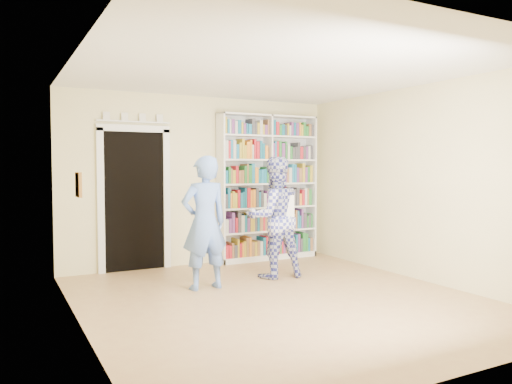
% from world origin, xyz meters
% --- Properties ---
extents(floor, '(5.00, 5.00, 0.00)m').
position_xyz_m(floor, '(0.00, 0.00, 0.00)').
color(floor, '#A67750').
rests_on(floor, ground).
extents(ceiling, '(5.00, 5.00, 0.00)m').
position_xyz_m(ceiling, '(0.00, 0.00, 2.70)').
color(ceiling, white).
rests_on(ceiling, wall_back).
extents(wall_back, '(4.50, 0.00, 4.50)m').
position_xyz_m(wall_back, '(0.00, 2.50, 1.35)').
color(wall_back, '#F4E9A8').
rests_on(wall_back, floor).
extents(wall_left, '(0.00, 5.00, 5.00)m').
position_xyz_m(wall_left, '(-2.25, 0.00, 1.35)').
color(wall_left, '#F4E9A8').
rests_on(wall_left, floor).
extents(wall_right, '(0.00, 5.00, 5.00)m').
position_xyz_m(wall_right, '(2.25, 0.00, 1.35)').
color(wall_right, '#F4E9A8').
rests_on(wall_right, floor).
extents(bookshelf, '(1.78, 0.33, 2.44)m').
position_xyz_m(bookshelf, '(1.13, 2.34, 1.23)').
color(bookshelf, white).
rests_on(bookshelf, floor).
extents(doorway, '(1.10, 0.08, 2.43)m').
position_xyz_m(doorway, '(-1.10, 2.48, 1.18)').
color(doorway, black).
rests_on(doorway, floor).
extents(wall_art, '(0.03, 0.25, 0.25)m').
position_xyz_m(wall_art, '(-2.23, 0.20, 1.40)').
color(wall_art, maroon).
rests_on(wall_art, wall_left).
extents(man_blue, '(0.65, 0.44, 1.72)m').
position_xyz_m(man_blue, '(-0.60, 0.91, 0.86)').
color(man_blue, '#638ADC').
rests_on(man_blue, floor).
extents(man_plaid, '(0.90, 0.74, 1.72)m').
position_xyz_m(man_plaid, '(0.53, 1.07, 0.86)').
color(man_plaid, '#303493').
rests_on(man_plaid, floor).
extents(paper_sheet, '(0.21, 0.06, 0.30)m').
position_xyz_m(paper_sheet, '(0.60, 0.84, 1.03)').
color(paper_sheet, white).
rests_on(paper_sheet, man_plaid).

